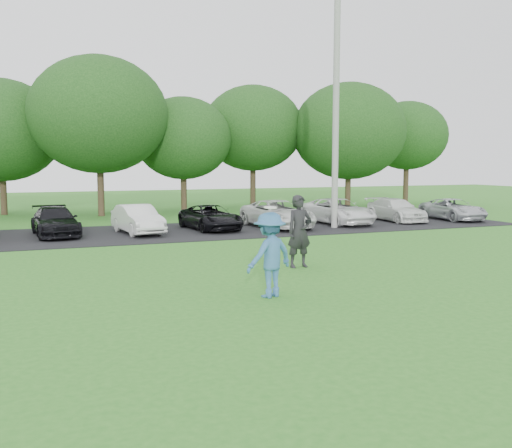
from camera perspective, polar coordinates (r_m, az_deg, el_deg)
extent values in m
plane|color=#2C7320|center=(12.19, 6.09, -7.75)|extent=(100.00, 100.00, 0.00)
cube|color=black|center=(24.29, -8.23, -0.77)|extent=(32.00, 6.50, 0.03)
cylinder|color=gray|center=(25.64, 8.00, 11.72)|extent=(0.28, 0.28, 10.86)
imported|color=teal|center=(12.39, 1.38, -3.10)|extent=(1.36, 1.06, 1.86)
cylinder|color=white|center=(12.11, 1.43, 1.66)|extent=(0.27, 0.27, 0.05)
imported|color=black|center=(15.91, 4.36, -0.74)|extent=(0.77, 0.54, 2.03)
cube|color=black|center=(15.80, 5.24, 0.29)|extent=(0.15, 0.11, 0.10)
imported|color=black|center=(23.96, -19.45, 0.25)|extent=(1.93, 4.05, 1.14)
imported|color=silver|center=(23.78, -11.76, 0.47)|extent=(1.76, 3.71, 1.17)
imported|color=black|center=(24.74, -4.57, 0.67)|extent=(2.19, 3.99, 1.06)
imported|color=silver|center=(25.47, 2.18, 1.02)|extent=(2.34, 4.52, 1.22)
imported|color=white|center=(27.31, 8.15, 1.29)|extent=(2.32, 4.45, 1.20)
imported|color=silver|center=(29.11, 13.82, 1.38)|extent=(1.62, 3.85, 1.11)
imported|color=silver|center=(30.55, 19.09, 1.40)|extent=(1.96, 3.92, 1.07)
cylinder|color=#38281C|center=(34.96, -23.93, 2.65)|extent=(0.36, 0.36, 2.20)
ellipsoid|color=#214C19|center=(34.95, -24.19, 8.56)|extent=(6.68, 6.68, 5.68)
cylinder|color=#38281C|center=(32.31, -15.25, 3.16)|extent=(0.36, 0.36, 2.70)
ellipsoid|color=#214C19|center=(32.37, -15.46, 10.48)|extent=(7.42, 7.42, 6.31)
cylinder|color=#38281C|center=(34.59, -7.23, 3.10)|extent=(0.36, 0.36, 2.20)
ellipsoid|color=#214C19|center=(34.57, -7.30, 8.50)|extent=(5.76, 5.76, 4.90)
cylinder|color=#38281C|center=(37.43, -0.31, 3.76)|extent=(0.36, 0.36, 2.70)
ellipsoid|color=#214C19|center=(37.46, -0.32, 9.56)|extent=(6.50, 6.50, 5.53)
cylinder|color=#38281C|center=(37.32, 9.17, 3.29)|extent=(0.36, 0.36, 2.20)
ellipsoid|color=#214C19|center=(37.33, 9.27, 9.15)|extent=(7.24, 7.24, 6.15)
cylinder|color=#38281C|center=(41.51, 14.75, 3.80)|extent=(0.36, 0.36, 2.70)
ellipsoid|color=#214C19|center=(41.52, 14.88, 8.55)|extent=(5.58, 5.58, 4.74)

